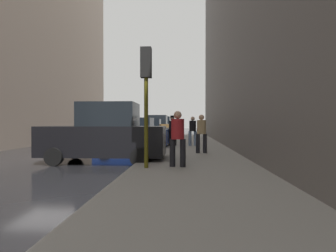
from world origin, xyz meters
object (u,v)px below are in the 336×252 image
Objects in this scene: parked_silver_sedan at (164,127)px; pedestrian_in_tan_coat at (201,132)px; pedestrian_in_jeans at (193,129)px; parked_black_suv at (105,135)px; parked_bronze_suv at (155,127)px; parked_gray_coupe at (146,131)px; parked_white_van at (160,127)px; pedestrian_with_fedora at (172,129)px; pedestrian_in_red_jacket at (178,136)px; traffic_light at (146,81)px; parked_blue_sedan at (133,134)px; fire_hydrant at (160,144)px.

parked_silver_sedan is 25.27m from pedestrian_in_tan_coat.
parked_black_suv is at bearing -120.99° from pedestrian_in_jeans.
parked_black_suv is 0.99× the size of parked_bronze_suv.
parked_bronze_suv is (-0.00, 5.88, 0.18)m from parked_gray_coupe.
pedestrian_in_tan_coat is (3.75, -19.73, 0.07)m from parked_white_van.
parked_bronze_suv is 2.63× the size of pedestrian_with_fedora.
pedestrian_in_red_jacket is (2.79, -28.69, 0.26)m from parked_silver_sedan.
traffic_light reaches higher than parked_bronze_suv.
parked_bronze_suv is at bearing 102.19° from pedestrian_with_fedora.
parked_bronze_suv is at bearing -90.00° from parked_white_van.
pedestrian_in_red_jacket reaches higher than parked_blue_sedan.
parked_silver_sedan is (-0.00, 16.64, 0.00)m from parked_gray_coupe.
parked_silver_sedan is at bearing 99.27° from pedestrian_in_jeans.
parked_white_van is at bearing 95.45° from fire_hydrant.
parked_blue_sedan is 2.49× the size of pedestrian_in_jeans.
parked_silver_sedan is 6.06× the size of fire_hydrant.
parked_silver_sedan is at bearing 90.00° from parked_bronze_suv.
parked_bronze_suv is at bearing 90.00° from parked_black_suv.
pedestrian_with_fedora is at bearing -63.72° from parked_gray_coupe.
parked_white_van is 23.79m from traffic_light.
parked_white_van reaches higher than parked_silver_sedan.
pedestrian_with_fedora is (0.40, 7.71, -1.62)m from traffic_light.
parked_black_suv reaches higher than parked_blue_sedan.
traffic_light is 1.92m from pedestrian_in_red_jacket.
fire_hydrant is at bearing 157.10° from pedestrian_in_tan_coat.
parked_gray_coupe is (0.00, 4.97, 0.00)m from parked_blue_sedan.
parked_silver_sedan is at bearing 96.08° from pedestrian_with_fedora.
traffic_light is 2.11× the size of pedestrian_in_tan_coat.
parked_silver_sedan is 1.18× the size of traffic_light.
parked_bronze_suv is at bearing 98.85° from pedestrian_in_red_jacket.
parked_silver_sedan is 2.40× the size of pedestrian_with_fedora.
parked_white_van is 1.09× the size of parked_silver_sedan.
traffic_light is at bearing -93.00° from pedestrian_with_fedora.
parked_blue_sedan is 2.31m from pedestrian_with_fedora.
pedestrian_with_fedora reaches higher than fire_hydrant.
parked_gray_coupe is at bearing 127.11° from pedestrian_in_jeans.
parked_silver_sedan is (0.00, 5.26, -0.18)m from parked_white_van.
parked_blue_sedan is at bearing 125.14° from fire_hydrant.
pedestrian_in_jeans is 1.00× the size of pedestrian_in_tan_coat.
parked_black_suv reaches higher than parked_silver_sedan.
parked_silver_sedan is at bearing 98.52° from pedestrian_in_tan_coat.
parked_white_van is 16.11m from pedestrian_with_fedora.
parked_gray_coupe is at bearing 103.04° from pedestrian_in_red_jacket.
parked_silver_sedan is at bearing 90.00° from parked_blue_sedan.
parked_bronze_suv reaches higher than pedestrian_with_fedora.
parked_bronze_suv is 13.55m from fire_hydrant.
pedestrian_with_fedora reaches higher than parked_blue_sedan.
pedestrian_with_fedora is (2.26, 5.77, 0.10)m from parked_black_suv.
parked_bronze_suv is 10.75m from parked_silver_sedan.
traffic_light reaches higher than fire_hydrant.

